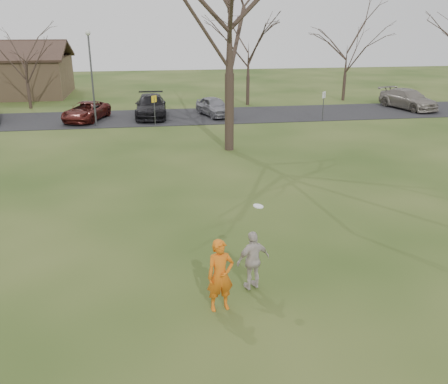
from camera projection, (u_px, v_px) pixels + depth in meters
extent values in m
plane|color=#1E380F|center=(247.00, 295.00, 12.82)|extent=(120.00, 120.00, 0.00)
cube|color=black|center=(181.00, 117.00, 36.04)|extent=(62.00, 6.50, 0.04)
imported|color=orange|center=(220.00, 275.00, 11.90)|extent=(0.76, 0.56, 1.91)
imported|color=#4A1511|center=(86.00, 111.00, 34.42)|extent=(3.48, 5.12, 1.30)
imported|color=black|center=(151.00, 106.00, 35.66)|extent=(2.37, 5.54, 1.59)
imported|color=gray|center=(214.00, 106.00, 36.04)|extent=(2.75, 4.41, 1.40)
imported|color=gray|center=(408.00, 99.00, 38.86)|extent=(3.51, 5.71, 1.54)
imported|color=#BFB3AB|center=(253.00, 260.00, 12.78)|extent=(1.05, 0.69, 1.66)
cylinder|color=white|center=(258.00, 206.00, 12.50)|extent=(0.27, 0.27, 0.08)
cylinder|color=#47474C|center=(92.00, 82.00, 31.84)|extent=(0.12, 0.12, 6.00)
sphere|color=beige|center=(88.00, 33.00, 30.78)|extent=(0.34, 0.34, 0.34)
cylinder|color=#47474C|center=(155.00, 112.00, 32.63)|extent=(0.06, 0.06, 2.00)
cube|color=yellow|center=(154.00, 99.00, 32.34)|extent=(0.35, 0.35, 0.45)
cylinder|color=#47474C|center=(323.00, 107.00, 34.36)|extent=(0.06, 0.06, 2.00)
cube|color=silver|center=(324.00, 95.00, 34.07)|extent=(0.35, 0.35, 0.45)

